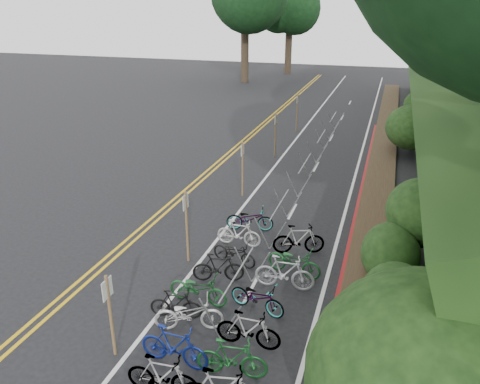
% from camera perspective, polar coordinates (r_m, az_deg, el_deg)
% --- Properties ---
extents(ground, '(120.00, 120.00, 0.00)m').
position_cam_1_polar(ground, '(12.78, -18.50, -18.37)').
color(ground, black).
rests_on(ground, ground).
extents(road_markings, '(7.47, 80.00, 0.01)m').
position_cam_1_polar(road_markings, '(20.22, -0.39, -1.37)').
color(road_markings, gold).
rests_on(road_markings, ground).
extents(red_curb, '(0.25, 28.00, 0.10)m').
position_cam_1_polar(red_curb, '(21.10, 14.46, -0.94)').
color(red_curb, maroon).
rests_on(red_curb, ground).
extents(bike_racks_rest, '(1.14, 23.00, 1.17)m').
position_cam_1_polar(bike_racks_rest, '(22.01, 7.86, 2.78)').
color(bike_racks_rest, '#929497').
rests_on(bike_racks_rest, ground).
extents(signpost_near, '(0.08, 0.40, 2.25)m').
position_cam_1_polar(signpost_near, '(11.82, -15.57, -13.74)').
color(signpost_near, brown).
rests_on(signpost_near, ground).
extents(signposts_rest, '(0.08, 18.40, 2.50)m').
position_cam_1_polar(signposts_rest, '(23.26, 2.55, 5.52)').
color(signposts_rest, brown).
rests_on(signposts_rest, ground).
extents(bike_front, '(0.66, 1.50, 0.87)m').
position_cam_1_polar(bike_front, '(13.21, -7.84, -13.37)').
color(bike_front, black).
rests_on(bike_front, ground).
extents(bike_valet, '(3.22, 12.61, 1.09)m').
position_cam_1_polar(bike_valet, '(12.83, -1.58, -14.05)').
color(bike_valet, '#144C1E').
rests_on(bike_valet, ground).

